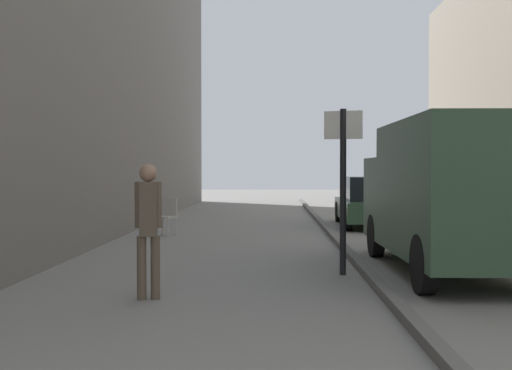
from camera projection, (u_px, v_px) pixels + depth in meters
The scene contains 7 objects.
ground_plane at pixel (267, 249), 13.22m from camera, with size 80.00×80.00×0.00m, color gray.
kerb_strip at pixel (343, 246), 13.18m from camera, with size 0.16×40.00×0.12m, color #615F5B.
pedestrian_main_foreground at pixel (148, 221), 8.05m from camera, with size 0.34×0.22×1.72m.
delivery_van at pixel (450, 193), 10.14m from camera, with size 1.97×5.27×2.39m.
parked_car at pixel (371, 202), 18.59m from camera, with size 1.90×4.23×1.45m.
street_sign_post at pixel (343, 176), 9.94m from camera, with size 0.59×0.18×2.60m.
cafe_chair_near_window at pixel (167, 214), 15.91m from camera, with size 0.57×0.57×0.94m.
Camera 1 is at (0.12, -1.18, 1.65)m, focal length 44.61 mm.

